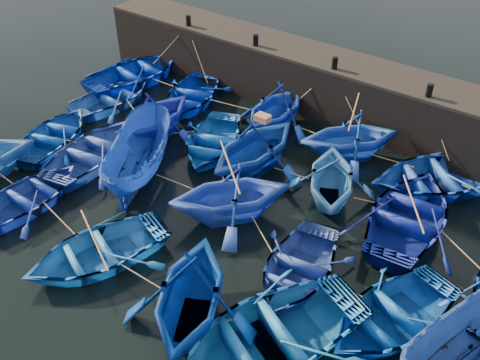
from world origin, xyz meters
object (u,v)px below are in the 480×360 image
Objects in this scene: boat_13 at (54,135)px; wooden_crate at (263,118)px; boat_8 at (211,141)px; boat_0 at (136,72)px.

wooden_crate is at bearing -176.47° from boat_13.
wooden_crate reaches higher than boat_13.
boat_8 reaches higher than boat_13.
wooden_crate reaches higher than boat_0.
boat_8 is at bearing -166.27° from boat_13.
boat_0 is 1.23× the size of boat_8.
boat_0 is 10.02× the size of wooden_crate.
boat_8 is 1.02× the size of boat_13.
boat_13 is at bearing 111.73° from boat_0.
boat_13 is 8.01× the size of wooden_crate.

